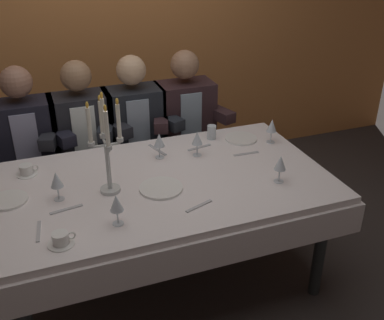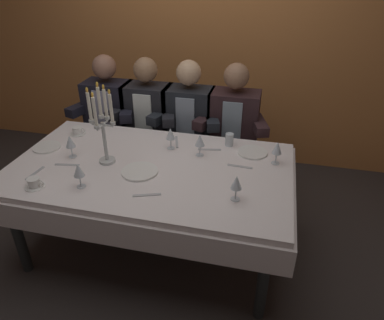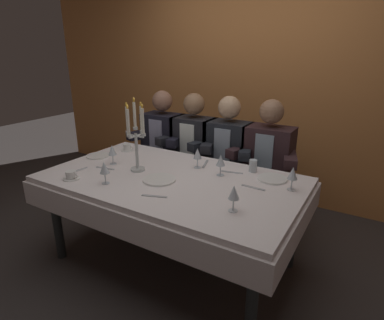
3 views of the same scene
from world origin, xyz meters
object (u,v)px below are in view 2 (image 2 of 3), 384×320
(wine_glass_1, at_px, (170,134))
(seated_diner_2, at_px, (189,117))
(wine_glass_2, at_px, (78,171))
(coffee_cup_0, at_px, (78,131))
(dining_table, at_px, (151,180))
(dinner_plate_1, at_px, (252,152))
(water_tumbler_0, at_px, (229,140))
(dinner_plate_0, at_px, (140,171))
(seated_diner_3, at_px, (234,121))
(wine_glass_4, at_px, (236,183))
(candelabra, at_px, (103,126))
(wine_glass_0, at_px, (200,141))
(coffee_cup_1, at_px, (34,183))
(wine_glass_5, at_px, (277,149))
(seated_diner_1, at_px, (149,113))
(seated_diner_0, at_px, (110,109))
(wine_glass_3, at_px, (70,142))
(dinner_plate_2, at_px, (47,147))

(wine_glass_1, bearing_deg, seated_diner_2, 91.18)
(wine_glass_2, distance_m, coffee_cup_0, 0.79)
(dining_table, relative_size, wine_glass_1, 11.83)
(dinner_plate_1, bearing_deg, water_tumbler_0, 155.95)
(dinner_plate_0, distance_m, seated_diner_3, 1.10)
(coffee_cup_0, bearing_deg, wine_glass_4, -23.61)
(candelabra, distance_m, dinner_plate_1, 1.06)
(dining_table, bearing_deg, wine_glass_0, 36.73)
(dining_table, bearing_deg, coffee_cup_1, -146.31)
(wine_glass_5, bearing_deg, seated_diner_1, 150.42)
(seated_diner_1, bearing_deg, wine_glass_0, -46.86)
(coffee_cup_1, xyz_separation_m, seated_diner_0, (-0.10, 1.29, -0.03))
(wine_glass_3, height_order, water_tumbler_0, wine_glass_3)
(wine_glass_4, bearing_deg, seated_diner_2, 116.26)
(wine_glass_3, height_order, seated_diner_0, seated_diner_0)
(water_tumbler_0, height_order, coffee_cup_1, water_tumbler_0)
(dinner_plate_2, bearing_deg, candelabra, -9.15)
(dinner_plate_1, xyz_separation_m, seated_diner_2, (-0.61, 0.54, -0.01))
(wine_glass_2, bearing_deg, wine_glass_3, 126.66)
(seated_diner_2, bearing_deg, dinner_plate_1, -41.89)
(dinner_plate_2, bearing_deg, dining_table, -4.48)
(wine_glass_3, relative_size, seated_diner_2, 0.13)
(seated_diner_2, distance_m, seated_diner_3, 0.40)
(candelabra, bearing_deg, seated_diner_3, 50.12)
(wine_glass_0, distance_m, seated_diner_3, 0.69)
(dining_table, height_order, wine_glass_3, wine_glass_3)
(water_tumbler_0, bearing_deg, wine_glass_0, -132.17)
(seated_diner_1, bearing_deg, wine_glass_2, -90.31)
(coffee_cup_1, bearing_deg, wine_glass_0, 34.71)
(dinner_plate_0, bearing_deg, wine_glass_0, 43.53)
(dinner_plate_1, xyz_separation_m, dinner_plate_2, (-1.49, -0.28, 0.00))
(wine_glass_4, height_order, seated_diner_0, seated_diner_0)
(seated_diner_0, bearing_deg, dinner_plate_2, -98.73)
(dining_table, relative_size, coffee_cup_0, 14.70)
(coffee_cup_0, relative_size, seated_diner_1, 0.11)
(coffee_cup_1, bearing_deg, coffee_cup_0, 98.78)
(wine_glass_4, xyz_separation_m, seated_diner_0, (-1.32, 1.14, -0.12))
(dining_table, bearing_deg, wine_glass_3, -179.21)
(candelabra, height_order, wine_glass_5, candelabra)
(dinner_plate_2, relative_size, wine_glass_2, 1.22)
(dinner_plate_1, relative_size, seated_diner_0, 0.17)
(dinner_plate_0, xyz_separation_m, wine_glass_3, (-0.54, 0.09, 0.11))
(dinner_plate_0, xyz_separation_m, wine_glass_2, (-0.29, -0.24, 0.11))
(dinner_plate_1, relative_size, coffee_cup_0, 1.64)
(candelabra, height_order, wine_glass_0, candelabra)
(water_tumbler_0, distance_m, seated_diner_3, 0.47)
(seated_diner_1, bearing_deg, wine_glass_5, -29.58)
(wine_glass_2, bearing_deg, seated_diner_3, 57.41)
(wine_glass_4, height_order, seated_diner_1, seated_diner_1)
(water_tumbler_0, bearing_deg, seated_diner_1, 150.04)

